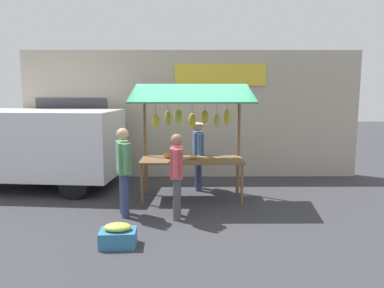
% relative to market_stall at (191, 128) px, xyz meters
% --- Properties ---
extents(ground_plane, '(40.00, 40.00, 0.00)m').
position_rel_market_stall_xyz_m(ground_plane, '(-0.02, 0.04, -1.55)').
color(ground_plane, '#38383D').
extents(street_backdrop, '(9.00, 0.30, 3.40)m').
position_rel_market_stall_xyz_m(street_backdrop, '(0.04, -2.15, 0.15)').
color(street_backdrop, '#B2A893').
rests_on(street_backdrop, ground).
extents(market_stall, '(2.50, 1.46, 2.50)m').
position_rel_market_stall_xyz_m(market_stall, '(0.00, 0.00, 0.00)').
color(market_stall, brown).
rests_on(market_stall, ground).
extents(vendor_with_sunhat, '(0.42, 0.69, 1.62)m').
position_rel_market_stall_xyz_m(vendor_with_sunhat, '(-0.17, -0.71, -0.59)').
color(vendor_with_sunhat, navy).
rests_on(vendor_with_sunhat, ground).
extents(shopper_with_shopping_bag, '(0.23, 0.68, 1.58)m').
position_rel_market_stall_xyz_m(shopper_with_shopping_bag, '(0.26, 1.31, -0.64)').
color(shopper_with_shopping_bag, '#4C4C51').
rests_on(shopper_with_shopping_bag, ground).
extents(shopper_with_ponytail, '(0.36, 0.68, 1.67)m').
position_rel_market_stall_xyz_m(shopper_with_ponytail, '(1.27, 1.15, -0.58)').
color(shopper_with_ponytail, navy).
rests_on(shopper_with_ponytail, ground).
extents(parked_van, '(4.55, 2.25, 1.88)m').
position_rel_market_stall_xyz_m(parked_van, '(4.12, -0.91, -0.42)').
color(parked_van, silver).
rests_on(parked_van, ground).
extents(produce_crate_near, '(0.57, 0.41, 0.36)m').
position_rel_market_stall_xyz_m(produce_crate_near, '(1.12, 2.56, -1.38)').
color(produce_crate_near, teal).
rests_on(produce_crate_near, ground).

